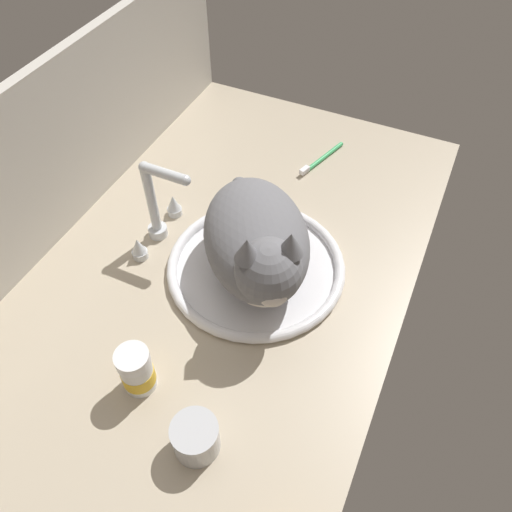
{
  "coord_description": "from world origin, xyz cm",
  "views": [
    {
      "loc": [
        -55.12,
        -31.99,
        81.18
      ],
      "look_at": [
        2.45,
        -5.49,
        7.0
      ],
      "focal_mm": 35.46,
      "sensor_mm": 36.0,
      "label": 1
    }
  ],
  "objects": [
    {
      "name": "toothbrush",
      "position": [
        39.62,
        -5.64,
        3.63
      ],
      "size": [
        15.73,
        5.95,
        1.7
      ],
      "color": "#3FB266",
      "rests_on": "countertop"
    },
    {
      "name": "sink_basin",
      "position": [
        2.45,
        -5.49,
        3.89
      ],
      "size": [
        35.26,
        35.26,
        2.06
      ],
      "color": "white",
      "rests_on": "countertop"
    },
    {
      "name": "backsplash_wall",
      "position": [
        0.0,
        36.38,
        18.38
      ],
      "size": [
        120.69,
        2.4,
        36.76
      ],
      "primitive_type": "cube",
      "color": "beige",
      "rests_on": "ground"
    },
    {
      "name": "faucet",
      "position": [
        2.45,
        16.24,
        10.78
      ],
      "size": [
        16.84,
        11.74,
        19.22
      ],
      "color": "silver",
      "rests_on": "countertop"
    },
    {
      "name": "countertop",
      "position": [
        0.0,
        0.0,
        1.5
      ],
      "size": [
        120.69,
        70.37,
        3.0
      ],
      "primitive_type": "cube",
      "color": "#B7A88E",
      "rests_on": "ground"
    },
    {
      "name": "cat",
      "position": [
        0.48,
        -6.84,
        12.99
      ],
      "size": [
        36.76,
        32.73,
        20.06
      ],
      "color": "slate",
      "rests_on": "sink_basin"
    },
    {
      "name": "pill_bottle",
      "position": [
        -28.06,
        1.59,
        7.42
      ],
      "size": [
        5.56,
        5.56,
        9.52
      ],
      "color": "white",
      "rests_on": "countertop"
    },
    {
      "name": "metal_jar",
      "position": [
        -33.15,
        -11.93,
        6.17
      ],
      "size": [
        7.31,
        7.31,
        6.3
      ],
      "color": "#B2B5BA",
      "rests_on": "countertop"
    }
  ]
}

